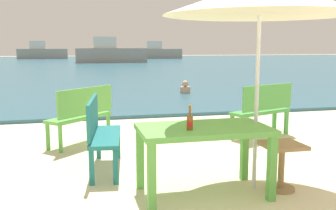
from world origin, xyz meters
The scene contains 12 objects.
ground_plane centered at (0.00, 0.00, 0.00)m, with size 120.00×120.00×0.00m, color beige.
sea_water centered at (0.00, 30.00, 0.04)m, with size 120.00×50.00×0.08m, color #2D6075.
picnic_table_green centered at (-0.45, 0.41, 0.65)m, with size 1.40×0.80×0.76m.
beer_bottle_amber centered at (-0.65, 0.27, 0.85)m, with size 0.07×0.07×0.26m.
side_table_wood centered at (0.45, 0.33, 0.35)m, with size 0.44×0.44×0.54m.
bench_teal_center centered at (-1.49, 1.52, 0.54)m, with size 0.52×1.24×0.95m.
bench_green_left centered at (1.45, 2.73, 0.54)m, with size 1.25×0.76×0.95m.
bench_green_right centered at (-1.68, 2.94, 0.54)m, with size 1.11×1.09×0.95m.
swimmer_person centered at (1.73, 8.73, 0.24)m, with size 0.34×0.34×0.41m.
boat_ferry centered at (7.89, 42.34, 0.81)m, with size 5.60×1.53×2.04m.
boat_tanker centered at (1.43, 32.54, 0.91)m, with size 6.37×1.74×2.32m.
boat_fishing_trawler centered at (-5.44, 44.93, 0.82)m, with size 5.66×1.54×2.06m.
Camera 1 is at (-1.78, -3.49, 1.62)m, focal length 41.64 mm.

